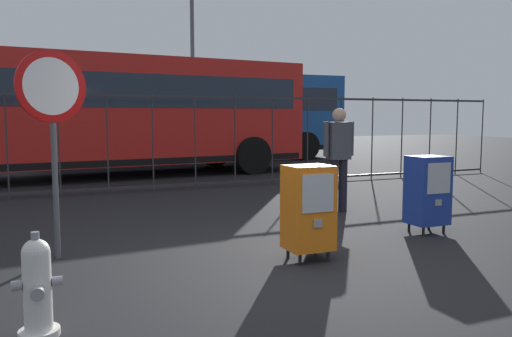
% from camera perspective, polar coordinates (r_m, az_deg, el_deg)
% --- Properties ---
extents(ground_plane, '(60.00, 60.00, 0.00)m').
position_cam_1_polar(ground_plane, '(5.27, 2.11, -11.15)').
color(ground_plane, black).
extents(fire_hydrant, '(0.33, 0.32, 0.75)m').
position_cam_1_polar(fire_hydrant, '(3.96, -23.14, -12.09)').
color(fire_hydrant, silver).
rests_on(fire_hydrant, ground_plane).
extents(newspaper_box_primary, '(0.48, 0.42, 1.02)m').
position_cam_1_polar(newspaper_box_primary, '(5.51, 5.84, -4.33)').
color(newspaper_box_primary, black).
rests_on(newspaper_box_primary, ground_plane).
extents(newspaper_box_secondary, '(0.48, 0.42, 1.02)m').
position_cam_1_polar(newspaper_box_secondary, '(7.13, 18.53, -2.29)').
color(newspaper_box_secondary, black).
rests_on(newspaper_box_secondary, ground_plane).
extents(stop_sign, '(0.71, 0.31, 2.23)m').
position_cam_1_polar(stop_sign, '(5.84, -21.69, 6.03)').
color(stop_sign, '#4C4F54').
rests_on(stop_sign, ground_plane).
extents(pedestrian, '(0.55, 0.22, 1.67)m').
position_cam_1_polar(pedestrian, '(8.33, 9.17, 1.67)').
color(pedestrian, black).
rests_on(pedestrian, ground_plane).
extents(fence_barrier, '(18.03, 0.04, 2.00)m').
position_cam_1_polar(fence_barrier, '(10.73, -11.40, 2.91)').
color(fence_barrier, '#2D2D33').
rests_on(fence_barrier, ground_plane).
extents(bus_near, '(10.69, 3.56, 3.00)m').
position_cam_1_polar(bus_near, '(13.58, -16.86, 6.27)').
color(bus_near, red).
rests_on(bus_near, ground_plane).
extents(bus_far, '(10.53, 2.90, 3.00)m').
position_cam_1_polar(bus_far, '(18.05, -6.79, 6.30)').
color(bus_far, '#19519E').
rests_on(bus_far, ground_plane).
extents(street_light_far_left, '(0.32, 0.32, 7.44)m').
position_cam_1_polar(street_light_far_left, '(18.54, -7.10, 14.28)').
color(street_light_far_left, '#4C4F54').
rests_on(street_light_far_left, ground_plane).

